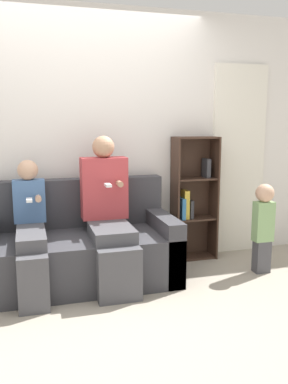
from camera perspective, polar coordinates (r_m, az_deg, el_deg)
name	(u,v)px	position (r m, az deg, el deg)	size (l,w,h in m)	color
ground_plane	(100,304)	(3.43, -6.22, -15.31)	(14.00, 14.00, 0.00)	#9E9384
back_wall	(80,140)	(4.08, -8.99, 7.27)	(10.00, 0.06, 2.55)	silver
curtain_panel	(238,161)	(4.60, 13.09, 4.31)	(0.61, 0.04, 2.05)	silver
couch	(80,250)	(3.79, -9.00, -8.00)	(1.72, 0.86, 0.91)	#38383D
adult_seated	(108,209)	(3.65, -5.01, -2.44)	(0.42, 0.80, 1.32)	#47474C
child_seated	(31,228)	(3.56, -15.61, -4.94)	(0.28, 0.82, 1.12)	#47474C
toddler_standing	(263,223)	(4.07, 16.39, -4.22)	(0.19, 0.18, 0.87)	#47474C
bookshelf	(192,198)	(4.33, 6.79, -0.86)	(0.46, 0.25, 1.30)	#3D281E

